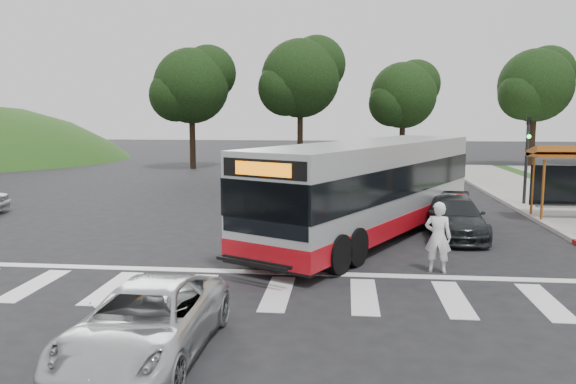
# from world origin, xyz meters

# --- Properties ---
(ground) EXTENTS (140.00, 140.00, 0.00)m
(ground) POSITION_xyz_m (0.00, 0.00, 0.00)
(ground) COLOR black
(ground) RESTS_ON ground
(sidewalk_east) EXTENTS (4.00, 40.00, 0.12)m
(sidewalk_east) POSITION_xyz_m (11.00, 8.00, 0.06)
(sidewalk_east) COLOR gray
(sidewalk_east) RESTS_ON ground
(curb_east) EXTENTS (0.30, 40.00, 0.15)m
(curb_east) POSITION_xyz_m (9.00, 8.00, 0.07)
(curb_east) COLOR #9E9991
(curb_east) RESTS_ON ground
(crosswalk_ladder) EXTENTS (18.00, 2.60, 0.01)m
(crosswalk_ladder) POSITION_xyz_m (0.00, -5.00, 0.01)
(crosswalk_ladder) COLOR silver
(crosswalk_ladder) RESTS_ON ground
(traffic_signal_ne_short) EXTENTS (0.18, 0.37, 4.00)m
(traffic_signal_ne_short) POSITION_xyz_m (9.60, 8.49, 2.48)
(traffic_signal_ne_short) COLOR black
(traffic_signal_ne_short) RESTS_ON ground
(tree_ne_a) EXTENTS (6.16, 5.74, 9.30)m
(tree_ne_a) POSITION_xyz_m (16.08, 28.06, 6.39)
(tree_ne_a) COLOR black
(tree_ne_a) RESTS_ON parking_lot
(tree_north_a) EXTENTS (6.60, 6.15, 10.17)m
(tree_north_a) POSITION_xyz_m (-1.92, 26.07, 6.92)
(tree_north_a) COLOR black
(tree_north_a) RESTS_ON ground
(tree_north_b) EXTENTS (5.72, 5.33, 8.43)m
(tree_north_b) POSITION_xyz_m (6.07, 28.06, 5.66)
(tree_north_b) COLOR black
(tree_north_b) RESTS_ON ground
(tree_north_c) EXTENTS (6.16, 5.74, 9.30)m
(tree_north_c) POSITION_xyz_m (-9.92, 24.06, 6.29)
(tree_north_c) COLOR black
(tree_north_c) RESTS_ON ground
(transit_bus) EXTENTS (8.14, 12.28, 3.21)m
(transit_bus) POSITION_xyz_m (2.42, 1.47, 1.61)
(transit_bus) COLOR #AAACAF
(transit_bus) RESTS_ON ground
(pedestrian) EXTENTS (0.78, 0.60, 1.89)m
(pedestrian) POSITION_xyz_m (3.98, -2.81, 0.94)
(pedestrian) COLOR white
(pedestrian) RESTS_ON ground
(dark_sedan) EXTENTS (2.04, 4.59, 1.31)m
(dark_sedan) POSITION_xyz_m (5.27, 1.77, 0.65)
(dark_sedan) COLOR #222527
(dark_sedan) RESTS_ON ground
(silver_suv_south) EXTENTS (2.17, 4.50, 1.24)m
(silver_suv_south) POSITION_xyz_m (-1.83, -8.64, 0.62)
(silver_suv_south) COLOR #B5B9BB
(silver_suv_south) RESTS_ON ground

